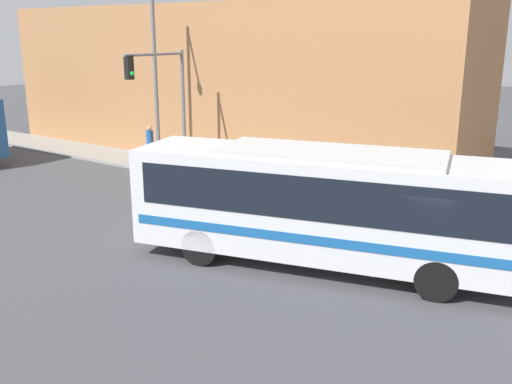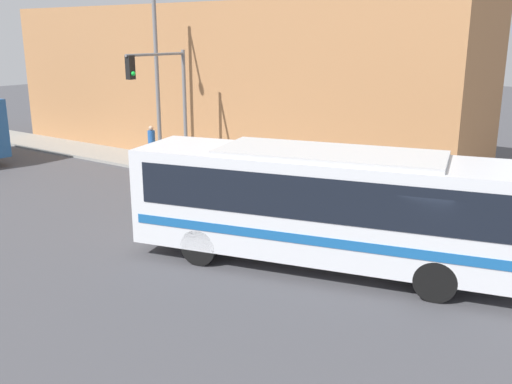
% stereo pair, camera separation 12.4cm
% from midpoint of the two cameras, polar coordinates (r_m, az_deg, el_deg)
% --- Properties ---
extents(ground_plane, '(120.00, 120.00, 0.00)m').
position_cam_midpoint_polar(ground_plane, '(15.17, 15.08, -8.34)').
color(ground_plane, '#47474C').
extents(sidewalk, '(2.58, 70.00, 0.13)m').
position_cam_midpoint_polar(sidewalk, '(31.57, -16.78, 4.03)').
color(sidewalk, gray).
rests_on(sidewalk, ground_plane).
extents(building_facade, '(6.00, 25.36, 7.39)m').
position_cam_midpoint_polar(building_facade, '(29.63, -2.86, 11.04)').
color(building_facade, '#B27A4C').
rests_on(building_facade, ground_plane).
extents(city_bus, '(4.91, 10.65, 3.15)m').
position_cam_midpoint_polar(city_bus, '(14.89, 7.46, -0.90)').
color(city_bus, silver).
rests_on(city_bus, ground_plane).
extents(fire_hydrant, '(0.27, 0.36, 0.83)m').
position_cam_midpoint_polar(fire_hydrant, '(20.40, 13.13, -0.40)').
color(fire_hydrant, gold).
rests_on(fire_hydrant, sidewalk).
extents(traffic_light_pole, '(3.28, 0.35, 5.23)m').
position_cam_midpoint_polar(traffic_light_pole, '(24.16, -8.86, 9.95)').
color(traffic_light_pole, slate).
rests_on(traffic_light_pole, sidewalk).
extents(parking_meter, '(0.14, 0.14, 1.22)m').
position_cam_midpoint_polar(parking_meter, '(23.98, -3.48, 3.37)').
color(parking_meter, slate).
rests_on(parking_meter, sidewalk).
extents(street_lamp, '(2.70, 0.28, 7.99)m').
position_cam_midpoint_polar(street_lamp, '(25.90, -10.32, 12.71)').
color(street_lamp, slate).
rests_on(street_lamp, sidewalk).
extents(pedestrian_near_corner, '(0.34, 0.34, 1.77)m').
position_cam_midpoint_polar(pedestrian_near_corner, '(27.11, -10.25, 4.74)').
color(pedestrian_near_corner, '#47382D').
rests_on(pedestrian_near_corner, sidewalk).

